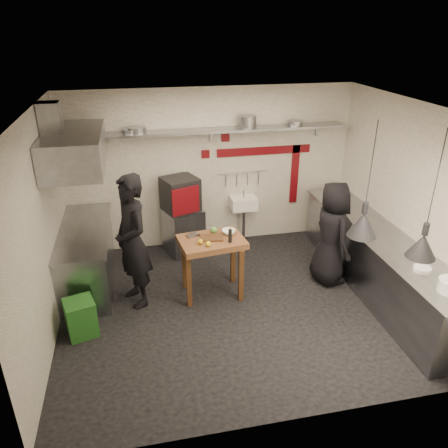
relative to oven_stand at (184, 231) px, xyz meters
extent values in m
plane|color=black|center=(0.57, -1.78, -0.40)|extent=(5.00, 5.00, 0.00)
plane|color=beige|center=(0.57, -1.78, 2.40)|extent=(5.00, 5.00, 0.00)
cube|color=white|center=(0.57, 0.32, 1.00)|extent=(5.00, 0.04, 2.80)
cube|color=white|center=(0.57, -3.88, 1.00)|extent=(5.00, 0.04, 2.80)
cube|color=white|center=(-1.93, -1.78, 1.00)|extent=(0.04, 4.20, 2.80)
cube|color=white|center=(3.07, -1.78, 1.00)|extent=(0.04, 4.20, 2.80)
cube|color=#61090F|center=(1.52, 0.30, 1.28)|extent=(1.70, 0.02, 0.14)
cube|color=#61090F|center=(2.12, 0.30, 0.80)|extent=(0.14, 0.02, 1.10)
cube|color=#61090F|center=(0.82, 0.30, 1.55)|extent=(0.14, 0.02, 0.14)
cube|color=#61090F|center=(0.47, 0.30, 1.28)|extent=(0.14, 0.02, 0.14)
cube|color=gray|center=(0.57, 0.14, 1.72)|extent=(4.60, 0.34, 0.04)
cube|color=gray|center=(-1.33, 0.29, 1.62)|extent=(0.04, 0.06, 0.24)
cube|color=gray|center=(0.57, 0.29, 1.62)|extent=(0.04, 0.06, 0.24)
cube|color=gray|center=(2.47, 0.29, 1.62)|extent=(0.04, 0.06, 0.24)
cylinder|color=gray|center=(-0.65, 0.14, 1.79)|extent=(0.39, 0.39, 0.09)
cylinder|color=gray|center=(-0.76, 0.14, 1.78)|extent=(0.29, 0.29, 0.07)
cylinder|color=gray|center=(1.16, 0.14, 1.84)|extent=(0.37, 0.37, 0.20)
cylinder|color=gray|center=(2.00, 0.14, 1.78)|extent=(0.35, 0.35, 0.08)
cube|color=gray|center=(0.00, 0.00, 0.00)|extent=(0.75, 0.72, 0.80)
cube|color=black|center=(-0.03, 0.01, 0.69)|extent=(0.70, 0.68, 0.58)
cube|color=#61090F|center=(0.02, -0.31, 0.69)|extent=(0.47, 0.20, 0.46)
cube|color=black|center=(-0.03, -0.28, 0.69)|extent=(0.37, 0.15, 0.34)
cube|color=white|center=(1.12, 0.14, 0.38)|extent=(0.46, 0.34, 0.22)
cylinder|color=gray|center=(1.12, 0.14, 0.56)|extent=(0.03, 0.03, 0.14)
cylinder|color=gray|center=(1.12, 0.10, -0.06)|extent=(0.06, 0.06, 0.66)
cylinder|color=gray|center=(1.12, 0.28, 0.92)|extent=(0.90, 0.02, 0.02)
cube|color=gray|center=(2.72, -1.78, 0.05)|extent=(0.70, 3.80, 0.90)
cube|color=gray|center=(2.72, -1.78, 0.52)|extent=(0.76, 3.90, 0.03)
cylinder|color=white|center=(2.67, -2.83, 0.56)|extent=(0.22, 0.22, 0.05)
cube|color=gray|center=(-1.58, -0.73, 0.05)|extent=(0.70, 1.90, 0.90)
cube|color=gray|center=(-1.58, -0.73, 0.52)|extent=(0.76, 2.00, 0.03)
cube|color=gray|center=(-1.53, -0.73, 1.75)|extent=(0.78, 1.60, 0.50)
cube|color=gray|center=(-1.78, -0.73, 2.15)|extent=(0.28, 0.28, 0.50)
cube|color=#1F5A1D|center=(-1.60, -1.99, -0.15)|extent=(0.45, 0.45, 0.50)
cube|color=#4D2E18|center=(0.25, -1.39, 0.53)|extent=(0.35, 0.27, 0.02)
cylinder|color=black|center=(0.49, -1.56, 0.62)|extent=(0.07, 0.07, 0.20)
sphere|color=gold|center=(0.07, -1.53, 0.56)|extent=(0.08, 0.08, 0.07)
sphere|color=gold|center=(0.17, -1.62, 0.56)|extent=(0.08, 0.08, 0.08)
sphere|color=#518B38|center=(0.32, -1.23, 0.57)|extent=(0.13, 0.13, 0.10)
cube|color=gray|center=(0.00, -1.26, 0.54)|extent=(0.20, 0.17, 0.03)
imported|color=white|center=(0.53, -1.30, 0.55)|extent=(0.27, 0.27, 0.06)
imported|color=black|center=(-0.86, -1.38, 0.58)|extent=(0.70, 0.83, 1.95)
imported|color=black|center=(2.11, -1.42, 0.42)|extent=(0.60, 0.85, 1.64)
camera|label=1|loc=(-0.72, -6.91, 3.37)|focal=35.00mm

